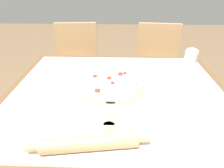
{
  "coord_description": "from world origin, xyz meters",
  "views": [
    {
      "loc": [
        -0.0,
        -0.89,
        1.29
      ],
      "look_at": [
        -0.03,
        0.02,
        0.78
      ],
      "focal_mm": 32.0,
      "sensor_mm": 36.0,
      "label": 1
    }
  ],
  "objects": [
    {
      "name": "dining_table",
      "position": [
        0.0,
        0.0,
        0.64
      ],
      "size": [
        1.17,
        1.02,
        0.75
      ],
      "color": "brown",
      "rests_on": "ground_plane"
    },
    {
      "name": "pizza_peel",
      "position": [
        -0.03,
        0.03,
        0.76
      ],
      "size": [
        0.37,
        0.54,
        0.01
      ],
      "color": "tan",
      "rests_on": "towel_cloth"
    },
    {
      "name": "chair_right",
      "position": [
        0.36,
        0.84,
        0.53
      ],
      "size": [
        0.44,
        0.44,
        0.9
      ],
      "rotation": [
        0.0,
        0.0,
        -0.1
      ],
      "color": "tan",
      "rests_on": "ground_plane"
    },
    {
      "name": "chair_left",
      "position": [
        -0.39,
        0.84,
        0.53
      ],
      "size": [
        0.43,
        0.43,
        0.9
      ],
      "rotation": [
        0.0,
        0.0,
        0.08
      ],
      "color": "tan",
      "rests_on": "ground_plane"
    },
    {
      "name": "flour_cup",
      "position": [
        0.47,
        0.34,
        0.82
      ],
      "size": [
        0.08,
        0.08,
        0.12
      ],
      "color": "#B2B7BC",
      "rests_on": "towel_cloth"
    },
    {
      "name": "pizza",
      "position": [
        -0.03,
        0.05,
        0.78
      ],
      "size": [
        0.35,
        0.35,
        0.03
      ],
      "color": "beige",
      "rests_on": "pizza_peel"
    },
    {
      "name": "towel_cloth",
      "position": [
        0.0,
        0.0,
        0.75
      ],
      "size": [
        1.09,
        0.94,
        0.0
      ],
      "color": "silver",
      "rests_on": "dining_table"
    },
    {
      "name": "rolling_pin",
      "position": [
        -0.09,
        -0.39,
        0.78
      ],
      "size": [
        0.43,
        0.1,
        0.05
      ],
      "rotation": [
        0.0,
        0.0,
        0.14
      ],
      "color": "tan",
      "rests_on": "towel_cloth"
    }
  ]
}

